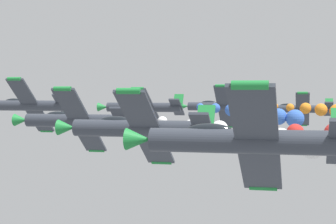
% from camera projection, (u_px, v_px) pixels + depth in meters
% --- Properties ---
extents(airplane_lead, '(7.76, 10.35, 6.16)m').
position_uv_depth(airplane_lead, '(27.00, 105.00, 60.51)').
color(airplane_lead, '#333842').
extents(airplane_left_inner, '(7.89, 10.35, 5.98)m').
position_uv_depth(airplane_left_inner, '(75.00, 120.00, 47.79)').
color(airplane_left_inner, '#333842').
extents(airplane_right_inner, '(8.48, 10.35, 5.04)m').
position_uv_depth(airplane_right_inner, '(142.00, 107.00, 67.53)').
color(airplane_right_inner, '#333842').
extents(smoke_trail_right_inner, '(2.63, 12.17, 2.62)m').
position_uv_depth(smoke_trail_right_inner, '(265.00, 115.00, 63.60)').
color(smoke_trail_right_inner, blue).
extents(airplane_left_outer, '(8.24, 10.35, 5.47)m').
position_uv_depth(airplane_left_outer, '(138.00, 128.00, 36.50)').
color(airplane_left_outer, '#333842').
extents(airplane_right_outer, '(7.85, 10.35, 6.04)m').
position_uv_depth(airplane_right_outer, '(220.00, 106.00, 75.11)').
color(airplane_right_outer, '#333842').
extents(airplane_trailing, '(8.15, 10.35, 5.61)m').
position_uv_depth(airplane_trailing, '(245.00, 141.00, 25.47)').
color(airplane_trailing, '#333842').
extents(airplane_high_slot, '(8.33, 10.35, 5.32)m').
position_uv_depth(airplane_high_slot, '(298.00, 109.00, 82.26)').
color(airplane_high_slot, '#333842').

